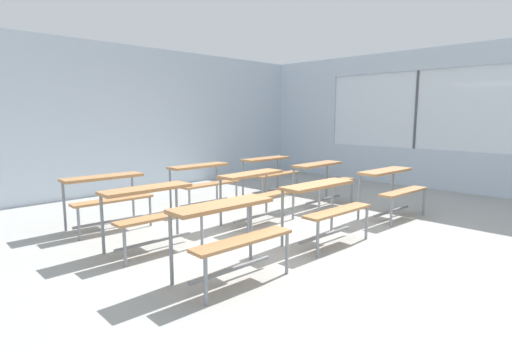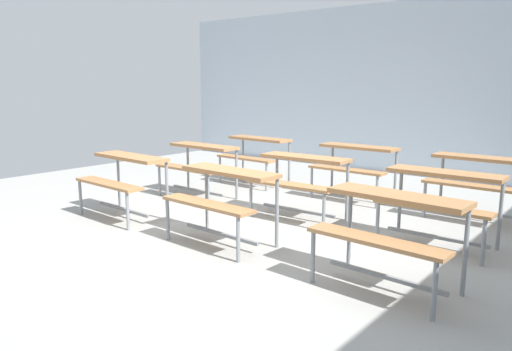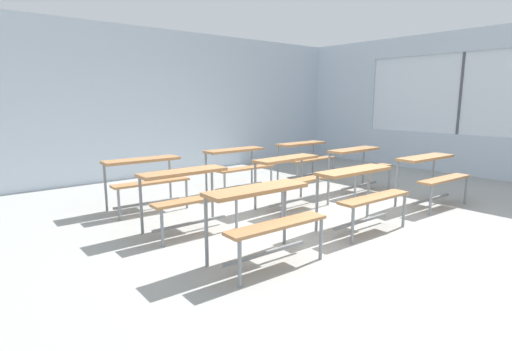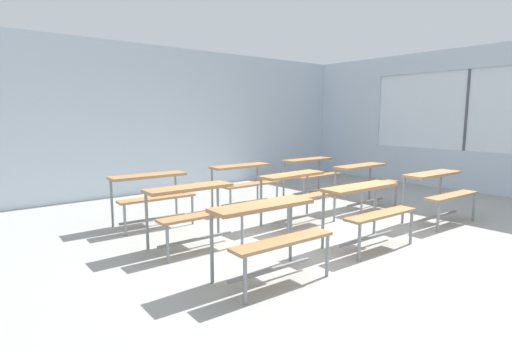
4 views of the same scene
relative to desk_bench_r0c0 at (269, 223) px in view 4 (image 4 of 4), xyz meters
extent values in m
cube|color=#9E9E99|center=(1.34, 0.47, -0.59)|extent=(10.00, 9.00, 0.05)
cube|color=silver|center=(1.34, 4.97, 0.94)|extent=(10.00, 0.12, 3.00)
cube|color=silver|center=(6.34, 0.47, -0.14)|extent=(0.12, 9.00, 0.85)
cube|color=silver|center=(6.34, 0.47, 2.21)|extent=(0.12, 9.00, 0.45)
cube|color=silver|center=(6.34, 4.02, 1.14)|extent=(0.12, 1.90, 1.70)
cube|color=white|center=(6.34, 0.97, 1.14)|extent=(0.02, 4.20, 1.70)
cube|color=#4C5156|center=(6.34, 0.97, 1.14)|extent=(0.06, 0.05, 1.70)
cube|color=#A87547|center=(0.00, 0.11, 0.16)|extent=(1.11, 0.36, 0.04)
cube|color=#A87547|center=(-0.01, -0.21, -0.12)|extent=(1.11, 0.26, 0.03)
cylinder|color=gray|center=(-0.49, 0.27, -0.20)|extent=(0.04, 0.04, 0.72)
cylinder|color=gray|center=(0.51, 0.23, -0.20)|extent=(0.04, 0.04, 0.72)
cylinder|color=gray|center=(-0.51, -0.28, -0.34)|extent=(0.04, 0.04, 0.44)
cylinder|color=gray|center=(0.49, -0.32, -0.34)|extent=(0.04, 0.04, 0.44)
cube|color=gray|center=(0.00, -0.03, -0.46)|extent=(1.00, 0.07, 0.03)
cube|color=#A87547|center=(1.60, 0.13, 0.16)|extent=(1.11, 0.36, 0.04)
cube|color=#A87547|center=(1.59, -0.19, -0.12)|extent=(1.11, 0.26, 0.03)
cylinder|color=gray|center=(1.11, 0.29, -0.20)|extent=(0.04, 0.04, 0.72)
cylinder|color=gray|center=(2.11, 0.25, -0.20)|extent=(0.04, 0.04, 0.72)
cylinder|color=gray|center=(1.08, -0.26, -0.34)|extent=(0.04, 0.04, 0.44)
cylinder|color=gray|center=(2.08, -0.30, -0.34)|extent=(0.04, 0.04, 0.44)
cube|color=gray|center=(1.59, -0.01, -0.46)|extent=(1.00, 0.07, 0.03)
cube|color=#A87547|center=(3.37, 0.12, 0.16)|extent=(1.11, 0.38, 0.04)
cube|color=#A87547|center=(3.35, -0.20, -0.12)|extent=(1.11, 0.28, 0.03)
cylinder|color=gray|center=(2.88, 0.29, -0.20)|extent=(0.04, 0.04, 0.72)
cylinder|color=gray|center=(3.88, 0.23, -0.20)|extent=(0.04, 0.04, 0.72)
cylinder|color=gray|center=(2.85, -0.26, -0.34)|extent=(0.04, 0.04, 0.44)
cylinder|color=gray|center=(3.85, -0.31, -0.34)|extent=(0.04, 0.04, 0.44)
cube|color=gray|center=(3.36, -0.02, -0.46)|extent=(1.00, 0.08, 0.03)
cube|color=#A87547|center=(-0.07, 1.42, 0.16)|extent=(1.11, 0.34, 0.04)
cube|color=#A87547|center=(-0.08, 1.10, -0.12)|extent=(1.10, 0.24, 0.03)
cylinder|color=gray|center=(-0.57, 1.57, -0.20)|extent=(0.04, 0.04, 0.72)
cylinder|color=gray|center=(0.43, 1.55, -0.20)|extent=(0.04, 0.04, 0.72)
cylinder|color=gray|center=(-0.58, 1.02, -0.34)|extent=(0.04, 0.04, 0.44)
cylinder|color=gray|center=(0.42, 1.00, -0.34)|extent=(0.04, 0.04, 0.44)
cube|color=gray|center=(-0.07, 1.28, -0.46)|extent=(1.00, 0.05, 0.03)
cube|color=#A87547|center=(1.66, 1.39, 0.16)|extent=(1.11, 0.36, 0.04)
cube|color=#A87547|center=(1.67, 1.07, -0.12)|extent=(1.11, 0.26, 0.03)
cylinder|color=gray|center=(1.16, 1.51, -0.20)|extent=(0.04, 0.04, 0.72)
cylinder|color=gray|center=(2.16, 1.55, -0.20)|extent=(0.04, 0.04, 0.72)
cylinder|color=gray|center=(1.18, 0.97, -0.34)|extent=(0.04, 0.04, 0.44)
cylinder|color=gray|center=(2.18, 1.00, -0.34)|extent=(0.04, 0.04, 0.44)
cube|color=gray|center=(1.67, 1.25, -0.46)|extent=(1.00, 0.07, 0.03)
cube|color=#A87547|center=(3.31, 1.39, 0.16)|extent=(1.10, 0.33, 0.04)
cube|color=#A87547|center=(3.32, 1.07, -0.12)|extent=(1.10, 0.23, 0.03)
cylinder|color=gray|center=(2.81, 1.53, -0.20)|extent=(0.04, 0.04, 0.72)
cylinder|color=gray|center=(3.81, 1.54, -0.20)|extent=(0.04, 0.04, 0.72)
cylinder|color=gray|center=(2.82, 0.98, -0.34)|extent=(0.04, 0.04, 0.44)
cylinder|color=gray|center=(3.82, 0.99, -0.34)|extent=(0.04, 0.04, 0.44)
cube|color=gray|center=(3.32, 1.25, -0.46)|extent=(1.00, 0.04, 0.03)
cube|color=#A87547|center=(-0.05, 2.66, 0.16)|extent=(1.11, 0.37, 0.04)
cube|color=#A87547|center=(-0.06, 2.34, -0.12)|extent=(1.11, 0.27, 0.03)
cylinder|color=gray|center=(-0.54, 2.82, -0.20)|extent=(0.04, 0.04, 0.72)
cylinder|color=gray|center=(0.46, 2.78, -0.20)|extent=(0.04, 0.04, 0.72)
cylinder|color=gray|center=(-0.57, 2.28, -0.34)|extent=(0.04, 0.04, 0.44)
cylinder|color=gray|center=(0.43, 2.23, -0.34)|extent=(0.04, 0.04, 0.44)
cube|color=gray|center=(-0.06, 2.52, -0.46)|extent=(1.00, 0.08, 0.03)
cube|color=#A87547|center=(1.68, 2.72, 0.16)|extent=(1.10, 0.33, 0.04)
cube|color=#A87547|center=(1.68, 2.40, -0.12)|extent=(1.10, 0.23, 0.03)
cylinder|color=gray|center=(1.18, 2.86, -0.20)|extent=(0.04, 0.04, 0.72)
cylinder|color=gray|center=(2.18, 2.85, -0.20)|extent=(0.04, 0.04, 0.72)
cylinder|color=gray|center=(1.18, 2.31, -0.34)|extent=(0.04, 0.04, 0.44)
cylinder|color=gray|center=(2.18, 2.30, -0.34)|extent=(0.04, 0.04, 0.44)
cube|color=gray|center=(1.68, 2.58, -0.46)|extent=(1.00, 0.04, 0.03)
cube|color=#A87547|center=(3.32, 2.67, 0.16)|extent=(1.10, 0.33, 0.04)
cube|color=#A87547|center=(3.31, 2.35, -0.12)|extent=(1.10, 0.23, 0.03)
cylinder|color=gray|center=(2.82, 2.82, -0.20)|extent=(0.04, 0.04, 0.72)
cylinder|color=gray|center=(3.82, 2.81, -0.20)|extent=(0.04, 0.04, 0.72)
cylinder|color=gray|center=(2.81, 2.27, -0.34)|extent=(0.04, 0.04, 0.44)
cylinder|color=gray|center=(3.81, 2.26, -0.34)|extent=(0.04, 0.04, 0.44)
cube|color=gray|center=(3.32, 2.53, -0.46)|extent=(1.00, 0.05, 0.03)
camera|label=1|loc=(-2.46, -2.83, 1.04)|focal=28.00mm
camera|label=2|loc=(4.87, -3.48, 1.02)|focal=34.50mm
camera|label=3|loc=(-2.46, -2.83, 1.04)|focal=28.00mm
camera|label=4|loc=(-2.46, -2.83, 1.04)|focal=28.00mm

